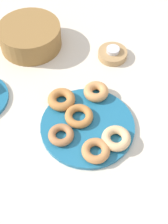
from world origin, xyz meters
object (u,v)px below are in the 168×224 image
Objects in this scene: donut_3 at (96,151)px; donut_4 at (61,99)px; donut_0 at (79,116)px; donut_1 at (61,135)px; donut_2 at (96,92)px; donut_5 at (116,138)px; basket at (30,36)px; tealight at (113,50)px; donut_plate at (88,126)px; candle_holder at (113,54)px.

donut_3 is 0.22m from donut_4.
donut_0 is 1.15× the size of donut_1.
donut_0 is 1.00× the size of donut_4.
donut_2 is 0.19m from donut_5.
donut_2 is 0.95× the size of donut_5.
basket is (-0.01, 0.32, 0.02)m from donut_4.
donut_5 is 1.81× the size of tealight.
donut_2 reaches higher than donut_5.
donut_plate is 3.28× the size of donut_4.
donut_2 is at bearing 38.23° from donut_0.
donut_plate is at bearing -82.51° from basket.
tealight reaches higher than candle_holder.
donut_1 reaches higher than candle_holder.
donut_2 is 0.92× the size of donut_4.
donut_1 is 0.44m from basket.
candle_holder is 0.32m from basket.
donut_4 reaches higher than donut_3.
candle_holder is (0.30, 0.27, -0.01)m from donut_1.
donut_4 is 0.29m from tealight.
tealight is 0.21× the size of basket.
donut_plate is at bearing -64.71° from donut_0.
donut_1 is 0.40m from tealight.
basket is at bearing 97.49° from donut_plate.
tealight reaches higher than donut_0.
donut_0 is 0.39× the size of basket.
donut_plate is 3.54× the size of donut_2.
donut_1 is 0.20m from donut_2.
donut_plate is 3.29× the size of donut_0.
tealight is (0.21, 0.26, 0.03)m from donut_plate.
donut_5 reaches higher than candle_holder.
donut_4 is at bearing -150.41° from candle_holder.
donut_plate is 0.33m from tealight.
donut_5 is (0.07, -0.12, 0.00)m from donut_0.
donut_2 is at bearing -5.82° from donut_4.
basket reaches higher than donut_plate.
donut_3 is (0.08, -0.09, 0.00)m from donut_1.
donut_5 reaches higher than donut_plate.
tealight is at bearing 66.47° from donut_5.
tealight is at bearing 51.31° from donut_plate.
donut_5 and tealight have the same top height.
basket is at bearing 94.44° from donut_3.
donut_5 is at bearing -77.54° from basket.
basket is at bearing 146.50° from tealight.
donut_2 is 0.20m from tealight.
donut_2 reaches higher than donut_0.
donut_2 reaches higher than tealight.
donut_1 is 0.34× the size of basket.
donut_2 is (0.16, 0.11, 0.00)m from donut_1.
donut_plate is 0.09m from donut_1.
donut_1 is 0.87× the size of donut_4.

